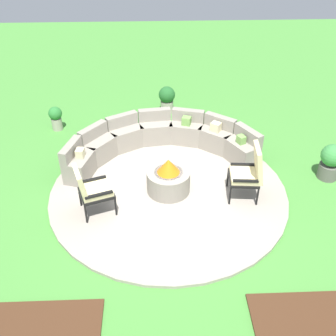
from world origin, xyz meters
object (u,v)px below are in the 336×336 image
curved_stone_bench (159,141)px  lounge_chair_front_right (249,171)px  fire_pit (168,179)px  potted_plant_2 (56,117)px  potted_plant_0 (331,161)px  lounge_chair_front_left (91,189)px  potted_plant_1 (167,98)px

curved_stone_bench → lounge_chair_front_right: 2.28m
fire_pit → potted_plant_2: 3.70m
lounge_chair_front_right → potted_plant_0: bearing=-67.3°
lounge_chair_front_left → lounge_chair_front_right: size_ratio=0.90×
lounge_chair_front_left → potted_plant_2: bearing=-178.1°
curved_stone_bench → lounge_chair_front_left: size_ratio=4.08×
lounge_chair_front_right → potted_plant_0: 1.92m
potted_plant_0 → potted_plant_2: size_ratio=1.28×
curved_stone_bench → potted_plant_0: 3.59m
curved_stone_bench → lounge_chair_front_right: bearing=-43.6°
lounge_chair_front_left → potted_plant_1: 4.24m
fire_pit → potted_plant_0: fire_pit is taller
lounge_chair_front_right → fire_pit: bearing=86.5°
curved_stone_bench → potted_plant_1: size_ratio=5.73×
fire_pit → potted_plant_1: bearing=88.3°
fire_pit → lounge_chair_front_left: bearing=-158.0°
lounge_chair_front_right → curved_stone_bench: bearing=51.2°
potted_plant_0 → curved_stone_bench: bearing=164.3°
potted_plant_0 → fire_pit: bearing=-173.6°
curved_stone_bench → lounge_chair_front_right: size_ratio=3.68×
fire_pit → potted_plant_0: 3.32m
fire_pit → curved_stone_bench: (-0.15, 1.35, 0.03)m
lounge_chair_front_left → lounge_chair_front_right: (2.88, 0.34, 0.04)m
fire_pit → potted_plant_0: (3.30, 0.37, 0.07)m
lounge_chair_front_left → fire_pit: bearing=92.3°
potted_plant_0 → potted_plant_2: (-5.93, 2.22, -0.08)m
potted_plant_2 → curved_stone_bench: bearing=-26.8°
lounge_chair_front_left → potted_plant_0: lounge_chair_front_left is taller
curved_stone_bench → potted_plant_1: bearing=82.9°
potted_plant_1 → potted_plant_2: (-2.74, -0.81, -0.06)m
fire_pit → potted_plant_2: bearing=135.4°
potted_plant_0 → potted_plant_2: bearing=159.4°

